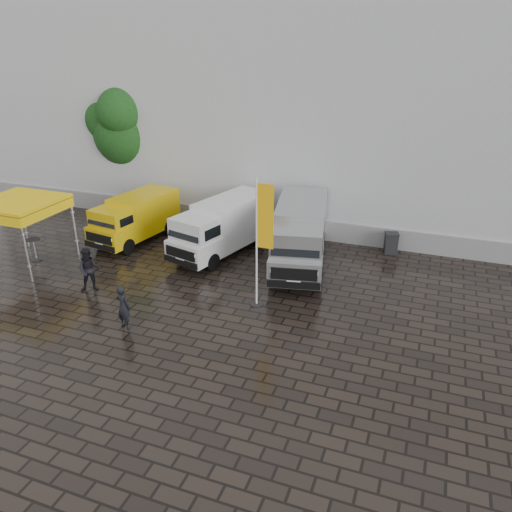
{
  "coord_description": "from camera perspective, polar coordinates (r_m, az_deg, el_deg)",
  "views": [
    {
      "loc": [
        6.35,
        -15.0,
        9.31
      ],
      "look_at": [
        -0.06,
        2.2,
        1.24
      ],
      "focal_mm": 35.0,
      "sensor_mm": 36.0,
      "label": 1
    }
  ],
  "objects": [
    {
      "name": "wheelie_bin",
      "position": [
        24.15,
        15.18,
        1.46
      ],
      "size": [
        0.74,
        0.74,
        1.0
      ],
      "primitive_type": "cube",
      "rotation": [
        0.0,
        0.0,
        0.26
      ],
      "color": "black",
      "rests_on": "ground"
    },
    {
      "name": "person_tent",
      "position": [
        20.72,
        -18.51,
        -1.51
      ],
      "size": [
        1.12,
        1.05,
        1.82
      ],
      "primitive_type": "imported",
      "rotation": [
        0.0,
        0.0,
        0.55
      ],
      "color": "black",
      "rests_on": "ground"
    },
    {
      "name": "van_yellow",
      "position": [
        25.26,
        -13.65,
        4.08
      ],
      "size": [
        2.59,
        5.04,
        2.22
      ],
      "primitive_type": null,
      "rotation": [
        0.0,
        0.0,
        -0.16
      ],
      "color": "#DEB20B",
      "rests_on": "ground"
    },
    {
      "name": "canopy_tent",
      "position": [
        23.72,
        -25.55,
        5.33
      ],
      "size": [
        3.15,
        3.15,
        2.95
      ],
      "color": "silver",
      "rests_on": "ground"
    },
    {
      "name": "person_front",
      "position": [
        17.83,
        -14.9,
        -5.62
      ],
      "size": [
        0.67,
        0.52,
        1.62
      ],
      "primitive_type": "imported",
      "rotation": [
        0.0,
        0.0,
        2.9
      ],
      "color": "black",
      "rests_on": "ground"
    },
    {
      "name": "ground",
      "position": [
        18.76,
        -2.18,
        -6.05
      ],
      "size": [
        120.0,
        120.0,
        0.0
      ],
      "primitive_type": "plane",
      "color": "black",
      "rests_on": "ground"
    },
    {
      "name": "van_silver",
      "position": [
        21.75,
        5.05,
        2.2
      ],
      "size": [
        3.34,
        6.59,
        2.73
      ],
      "primitive_type": null,
      "rotation": [
        0.0,
        0.0,
        0.21
      ],
      "color": "#A9ABAE",
      "rests_on": "ground"
    },
    {
      "name": "hall_plinth",
      "position": [
        24.97,
        9.09,
        2.74
      ],
      "size": [
        44.0,
        0.15,
        1.0
      ],
      "primitive_type": "cube",
      "color": "gray",
      "rests_on": "ground"
    },
    {
      "name": "exhibition_hall",
      "position": [
        31.48,
        12.97,
        17.11
      ],
      "size": [
        44.0,
        16.0,
        12.0
      ],
      "primitive_type": "cube",
      "color": "silver",
      "rests_on": "ground"
    },
    {
      "name": "tree",
      "position": [
        30.02,
        -14.31,
        14.05
      ],
      "size": [
        4.02,
        4.1,
        7.22
      ],
      "color": "black",
      "rests_on": "ground"
    },
    {
      "name": "flagpole",
      "position": [
        17.81,
        0.62,
        2.12
      ],
      "size": [
        0.88,
        0.5,
        4.94
      ],
      "color": "black",
      "rests_on": "ground"
    },
    {
      "name": "cocktail_table",
      "position": [
        24.59,
        -23.95,
        0.65
      ],
      "size": [
        0.6,
        0.6,
        1.05
      ],
      "primitive_type": "cylinder",
      "color": "black",
      "rests_on": "ground"
    },
    {
      "name": "van_white",
      "position": [
        23.12,
        -3.87,
        3.21
      ],
      "size": [
        3.26,
        5.98,
        2.46
      ],
      "primitive_type": null,
      "rotation": [
        0.0,
        0.0,
        -0.25
      ],
      "color": "white",
      "rests_on": "ground"
    }
  ]
}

